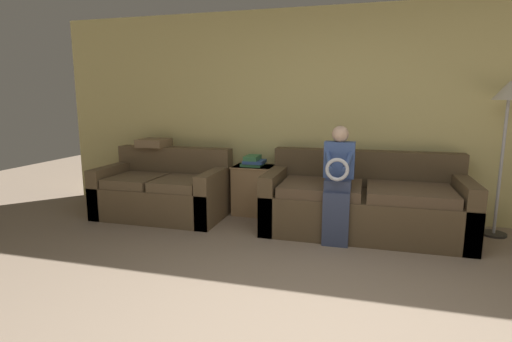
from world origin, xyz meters
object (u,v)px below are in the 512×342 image
Objects in this scene: couch_side at (164,192)px; book_stack at (253,161)px; floor_lamp at (508,106)px; side_shelf at (254,189)px; child_left_seated at (338,180)px; couch_main at (364,204)px; throw_pillow at (154,143)px.

couch_side is 1.19m from book_stack.
book_stack is 0.17× the size of floor_lamp.
couch_side is 3.99m from floor_lamp.
side_shelf is at bearing 178.18° from floor_lamp.
couch_side is 1.30× the size of child_left_seated.
couch_main reaches higher than book_stack.
couch_main is at bearing -13.67° from book_stack.
child_left_seated is at bearing -34.10° from book_stack.
side_shelf is 0.38× the size of floor_lamp.
side_shelf is (-1.37, 0.34, 0.00)m from couch_main.
child_left_seated is at bearing -157.92° from floor_lamp.
floor_lamp is 4.15m from throw_pillow.
side_shelf is (1.07, 0.36, 0.02)m from couch_side.
book_stack is at bearing 178.26° from floor_lamp.
book_stack is at bearing 18.64° from couch_side.
couch_side is 2.24m from child_left_seated.
floor_lamp reaches higher than throw_pillow.
book_stack is at bearing -136.47° from side_shelf.
side_shelf is at bearing 43.53° from book_stack.
couch_side is at bearing -161.36° from book_stack.
child_left_seated is 3.26× the size of throw_pillow.
child_left_seated reaches higher than couch_side.
couch_side is 0.72m from throw_pillow.
couch_main is 1.31× the size of floor_lamp.
child_left_seated is at bearing -10.15° from couch_side.
book_stack is 1.38m from throw_pillow.
child_left_seated is 0.73× the size of floor_lamp.
book_stack reaches higher than side_shelf.
floor_lamp is at bearing 4.15° from couch_side.
child_left_seated is 1.92m from floor_lamp.
book_stack is at bearing 166.33° from couch_main.
floor_lamp reaches higher than child_left_seated.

